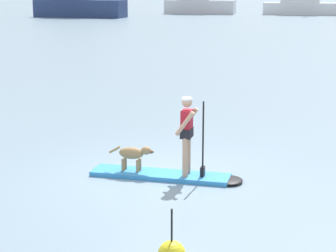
{
  "coord_description": "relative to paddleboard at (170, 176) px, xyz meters",
  "views": [
    {
      "loc": [
        2.26,
        -12.29,
        4.08
      ],
      "look_at": [
        0.0,
        1.0,
        0.9
      ],
      "focal_mm": 65.04,
      "sensor_mm": 36.0,
      "label": 1
    }
  ],
  "objects": [
    {
      "name": "dog",
      "position": [
        -0.82,
        0.07,
        0.43
      ],
      "size": [
        1.02,
        0.26,
        0.56
      ],
      "color": "#997A51",
      "rests_on": "paddleboard"
    },
    {
      "name": "paddleboard",
      "position": [
        0.0,
        0.0,
        0.0
      ],
      "size": [
        3.32,
        0.91,
        0.1
      ],
      "color": "#338CD8",
      "rests_on": "ground_plane"
    },
    {
      "name": "ground_plane",
      "position": [
        -0.23,
        0.02,
        -0.05
      ],
      "size": [
        400.0,
        400.0,
        0.0
      ],
      "primitive_type": "plane",
      "color": "gray"
    },
    {
      "name": "moored_boat_outer",
      "position": [
        -7.83,
        70.16,
        1.43
      ],
      "size": [
        9.52,
        3.18,
        4.55
      ],
      "color": "silver",
      "rests_on": "ground_plane"
    },
    {
      "name": "moored_boat_far_port",
      "position": [
        6.05,
        69.98,
        1.37
      ],
      "size": [
        11.21,
        3.59,
        11.06
      ],
      "color": "white",
      "rests_on": "ground_plane"
    },
    {
      "name": "person_paddler",
      "position": [
        0.37,
        -0.03,
        1.03
      ],
      "size": [
        0.62,
        0.5,
        1.69
      ],
      "color": "tan",
      "rests_on": "paddleboard"
    },
    {
      "name": "moored_boat_port",
      "position": [
        -21.27,
        59.93,
        1.51
      ],
      "size": [
        11.44,
        4.49,
        9.99
      ],
      "color": "navy",
      "rests_on": "ground_plane"
    }
  ]
}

